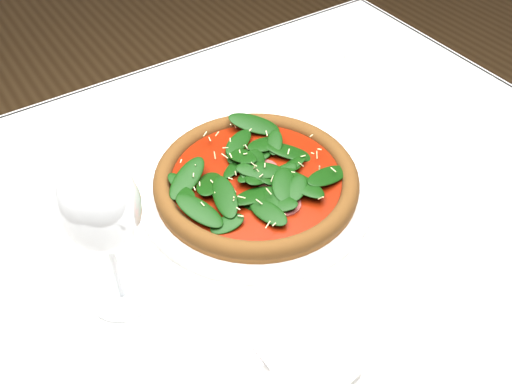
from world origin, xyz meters
TOP-DOWN VIEW (x-y plane):
  - dining_table at (0.00, 0.00)m, footprint 1.21×0.81m
  - plate at (0.07, 0.02)m, footprint 0.34×0.34m
  - pizza at (0.07, 0.02)m, footprint 0.33×0.33m
  - wine_glass at (-0.17, -0.05)m, footprint 0.09×0.09m
  - fork at (-0.07, -0.24)m, footprint 0.02×0.13m
  - saucer_far at (0.36, 0.28)m, footprint 0.15×0.15m

SIDE VIEW (x-z plane):
  - dining_table at x=0.00m, z-range 0.27..1.02m
  - saucer_far at x=0.36m, z-range 0.75..0.76m
  - plate at x=0.07m, z-range 0.75..0.76m
  - fork at x=-0.07m, z-range 0.76..0.76m
  - pizza at x=0.07m, z-range 0.76..0.80m
  - wine_glass at x=-0.17m, z-range 0.79..1.01m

